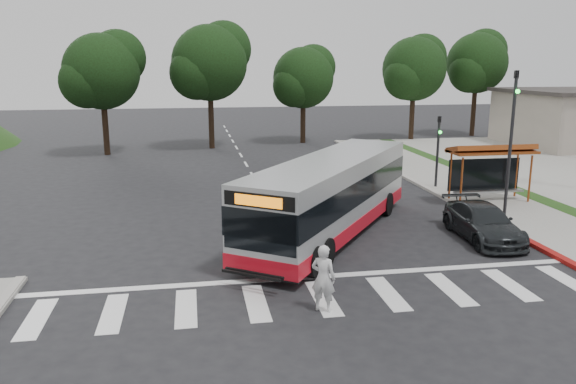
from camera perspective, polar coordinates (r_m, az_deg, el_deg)
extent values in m
plane|color=black|center=(21.46, 0.51, -5.45)|extent=(140.00, 140.00, 0.00)
cube|color=gray|center=(32.35, 17.37, 0.36)|extent=(4.00, 40.00, 0.12)
cube|color=#9E9991|center=(31.49, 14.13, 0.25)|extent=(0.30, 40.00, 0.15)
cube|color=maroon|center=(23.04, 24.19, -5.13)|extent=(0.32, 6.00, 0.15)
cube|color=silver|center=(16.89, 3.62, -10.69)|extent=(18.00, 2.60, 0.01)
cylinder|color=brown|center=(28.07, 17.21, 1.04)|extent=(0.10, 0.10, 2.30)
cylinder|color=brown|center=(29.87, 23.38, 1.25)|extent=(0.10, 0.10, 2.30)
cylinder|color=brown|center=(29.12, 16.15, 1.53)|extent=(0.10, 0.10, 2.30)
cylinder|color=brown|center=(30.86, 22.18, 1.70)|extent=(0.10, 0.10, 2.30)
cube|color=brown|center=(29.22, 20.00, 3.88)|extent=(4.20, 1.60, 0.12)
cube|color=brown|center=(29.25, 19.98, 4.19)|extent=(4.20, 1.32, 0.51)
cube|color=black|center=(29.94, 19.26, 1.71)|extent=(3.80, 0.06, 1.60)
cube|color=gray|center=(29.58, 19.71, 0.06)|extent=(3.60, 0.40, 0.08)
cylinder|color=black|center=(25.54, 21.63, 4.10)|extent=(0.14, 0.14, 6.50)
imported|color=black|center=(25.31, 22.15, 10.26)|extent=(0.16, 0.20, 1.00)
sphere|color=#19E533|center=(25.17, 22.30, 9.43)|extent=(0.18, 0.18, 0.18)
cylinder|color=black|center=(31.83, 14.95, 3.87)|extent=(0.14, 0.14, 4.00)
imported|color=black|center=(31.64, 15.10, 6.55)|extent=(0.16, 0.20, 1.00)
sphere|color=#19E533|center=(31.52, 15.20, 5.88)|extent=(0.18, 0.18, 0.18)
cylinder|color=black|center=(52.10, 12.48, 7.69)|extent=(0.44, 0.44, 4.40)
sphere|color=black|center=(51.91, 12.69, 12.09)|extent=(5.60, 5.60, 5.60)
sphere|color=black|center=(53.12, 13.54, 13.14)|extent=(4.20, 4.20, 4.20)
sphere|color=black|center=(50.91, 11.92, 11.33)|extent=(3.92, 3.92, 3.92)
cylinder|color=black|center=(56.87, 18.32, 7.88)|extent=(0.44, 0.44, 4.84)
sphere|color=black|center=(56.70, 18.64, 12.31)|extent=(5.60, 5.60, 5.60)
sphere|color=black|center=(57.99, 19.32, 13.35)|extent=(4.20, 4.20, 4.20)
sphere|color=black|center=(55.63, 18.02, 11.56)|extent=(3.92, 3.92, 3.92)
cylinder|color=black|center=(46.27, -7.81, 7.40)|extent=(0.44, 0.44, 4.84)
sphere|color=black|center=(46.07, -7.98, 12.86)|extent=(6.00, 6.00, 6.00)
sphere|color=black|center=(47.04, -6.56, 14.24)|extent=(4.50, 4.50, 4.50)
sphere|color=black|center=(45.30, -9.27, 11.84)|extent=(4.20, 4.20, 4.20)
cylinder|color=black|center=(49.23, 1.53, 7.33)|extent=(0.44, 0.44, 3.96)
sphere|color=black|center=(49.02, 1.55, 11.52)|extent=(5.20, 5.20, 5.20)
sphere|color=black|center=(49.98, 2.58, 12.57)|extent=(3.90, 3.90, 3.90)
sphere|color=black|center=(48.22, 0.63, 10.75)|extent=(3.64, 3.64, 3.64)
cylinder|color=black|center=(44.72, -18.06, 6.42)|extent=(0.44, 0.44, 4.40)
sphere|color=black|center=(44.49, -18.42, 11.54)|extent=(5.60, 5.60, 5.60)
sphere|color=black|center=(45.18, -16.92, 12.92)|extent=(4.20, 4.20, 4.20)
sphere|color=black|center=(43.96, -19.77, 10.52)|extent=(3.92, 3.92, 3.92)
imported|color=silver|center=(15.74, 3.61, -8.72)|extent=(0.84, 0.78, 1.93)
imported|color=#222527|center=(23.34, 19.19, -2.93)|extent=(2.18, 4.80, 1.36)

